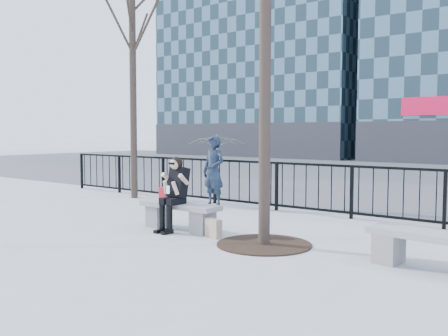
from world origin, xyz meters
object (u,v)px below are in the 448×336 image
Objects in this scene: bench_second at (431,247)px; seated_woman at (173,194)px; bench_main at (180,213)px; standing_man at (214,171)px.

seated_woman reaches higher than bench_second.
standing_man reaches higher than bench_main.
bench_second is (4.37, 0.04, -0.00)m from bench_main.
bench_second is at bearing 2.59° from seated_woman.
seated_woman is at bearing -90.00° from bench_main.
bench_main is 0.98× the size of standing_man.
seated_woman is 3.05m from standing_man.
standing_man reaches higher than seated_woman.
bench_second is at bearing 0.49° from bench_main.
bench_main is 4.37m from bench_second.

